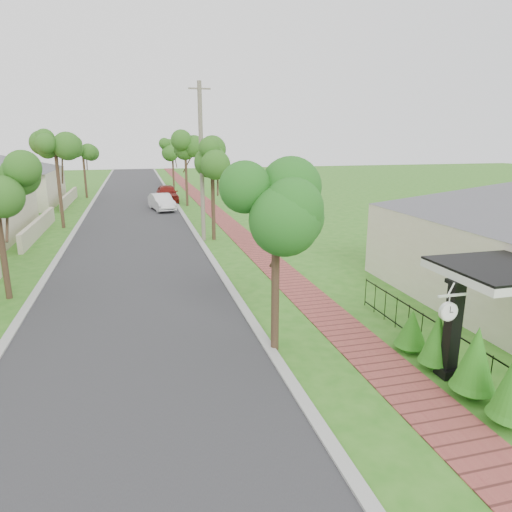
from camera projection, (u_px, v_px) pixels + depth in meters
name	position (u px, v px, depth m)	size (l,w,h in m)	color
ground	(261.00, 379.00, 11.23)	(160.00, 160.00, 0.00)	#2C6C19
road	(134.00, 230.00, 29.23)	(7.00, 120.00, 0.02)	#28282B
kerb_right	(191.00, 228.00, 30.12)	(0.30, 120.00, 0.10)	#9E9E99
kerb_left	(74.00, 233.00, 28.34)	(0.30, 120.00, 0.10)	#9E9E99
sidewalk	(230.00, 226.00, 30.75)	(1.50, 120.00, 0.03)	brown
porch_post	(452.00, 334.00, 11.12)	(0.48, 0.48, 2.52)	black
picket_fence	(436.00, 338.00, 12.29)	(0.03, 8.02, 1.00)	black
street_trees	(132.00, 154.00, 34.52)	(10.70, 37.65, 5.89)	#382619
hedge_row	(462.00, 358.00, 10.65)	(0.88, 4.43, 1.92)	#286013
parked_car_red	(167.00, 194.00, 41.74)	(1.85, 4.61, 1.57)	maroon
parked_car_white	(162.00, 202.00, 36.97)	(1.41, 4.04, 1.33)	white
near_tree	(276.00, 208.00, 11.82)	(1.97, 1.97, 5.04)	#382619
utility_pole	(202.00, 163.00, 25.28)	(1.20, 0.24, 8.70)	#766D5C
station_clock	(448.00, 310.00, 10.42)	(0.75, 0.13, 0.64)	white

